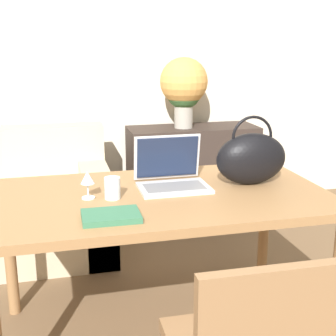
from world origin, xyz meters
name	(u,v)px	position (x,y,z in m)	size (l,w,h in m)	color
wall_back	(88,51)	(0.00, 2.74, 1.35)	(10.00, 0.06, 2.70)	beige
dining_table	(160,209)	(0.14, 0.78, 0.66)	(1.57, 0.87, 0.74)	olive
sideboard	(192,170)	(0.80, 2.43, 0.37)	(1.07, 0.40, 0.74)	#332823
laptop	(171,173)	(0.23, 0.89, 0.80)	(0.33, 0.27, 0.24)	silver
drinking_glass	(112,188)	(-0.08, 0.77, 0.79)	(0.07, 0.07, 0.10)	silver
wine_glass	(87,180)	(-0.18, 0.79, 0.83)	(0.06, 0.06, 0.13)	silver
handbag	(251,158)	(0.61, 0.83, 0.87)	(0.36, 0.17, 0.34)	black
flower_vase	(184,86)	(0.72, 2.41, 1.08)	(0.38, 0.38, 0.57)	#9E998E
book	(111,216)	(-0.11, 0.52, 0.75)	(0.23, 0.17, 0.02)	#336B4C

